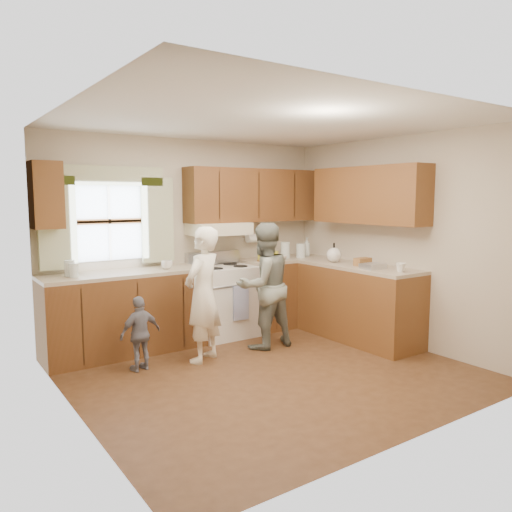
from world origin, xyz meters
TOP-DOWN VIEW (x-y plane):
  - room at (0.00, 0.00)m, footprint 3.80×3.80m
  - kitchen_fixtures at (0.61, 1.08)m, footprint 3.80×2.25m
  - stove at (0.30, 1.44)m, footprint 0.76×0.67m
  - woman_left at (-0.39, 0.71)m, footprint 0.64×0.57m
  - woman_right at (0.44, 0.73)m, footprint 0.72×0.57m
  - child at (-1.07, 0.80)m, footprint 0.48×0.26m

SIDE VIEW (x-z plane):
  - child at x=-1.07m, z-range 0.00..0.78m
  - stove at x=0.30m, z-range -0.07..1.00m
  - woman_left at x=-0.39m, z-range 0.00..1.47m
  - woman_right at x=0.44m, z-range 0.00..1.48m
  - kitchen_fixtures at x=0.61m, z-range -0.24..1.91m
  - room at x=0.00m, z-range -0.65..3.15m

